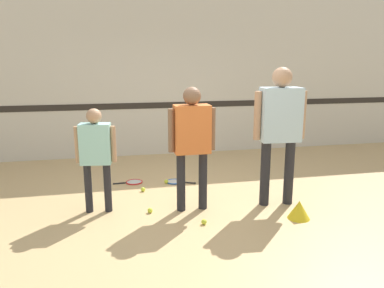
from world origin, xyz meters
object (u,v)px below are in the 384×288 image
(person_student_left, at_px, (96,149))
(racket_spare_on_floor, at_px, (176,182))
(tennis_ball_by_spare_racket, at_px, (166,181))
(racket_second_spare, at_px, (133,182))
(tennis_ball_stray_left, at_px, (150,210))
(person_student_right, at_px, (280,122))
(tennis_ball_near_instructor, at_px, (204,222))
(tennis_ball_stray_right, at_px, (143,189))
(training_cone, at_px, (299,210))
(person_instructor, at_px, (192,136))

(person_student_left, height_order, racket_spare_on_floor, person_student_left)
(tennis_ball_by_spare_racket, bearing_deg, racket_second_spare, 164.06)
(tennis_ball_stray_left, bearing_deg, person_student_right, -1.53)
(tennis_ball_by_spare_racket, relative_size, tennis_ball_stray_left, 1.00)
(racket_second_spare, distance_m, tennis_ball_near_instructor, 1.90)
(tennis_ball_stray_right, bearing_deg, racket_spare_on_floor, 30.51)
(person_student_left, bearing_deg, racket_spare_on_floor, 46.99)
(racket_second_spare, relative_size, tennis_ball_stray_right, 7.33)
(racket_second_spare, distance_m, tennis_ball_stray_right, 0.46)
(racket_second_spare, bearing_deg, tennis_ball_near_instructor, 108.70)
(person_student_left, distance_m, training_cone, 2.65)
(tennis_ball_stray_right, xyz_separation_m, training_cone, (1.81, -1.39, 0.08))
(person_instructor, height_order, tennis_ball_stray_left, person_instructor)
(racket_spare_on_floor, height_order, tennis_ball_stray_right, tennis_ball_stray_right)
(person_student_right, xyz_separation_m, training_cone, (0.07, -0.52, -1.02))
(racket_spare_on_floor, bearing_deg, person_student_right, -19.36)
(person_student_right, xyz_separation_m, tennis_ball_near_instructor, (-1.12, -0.44, -1.11))
(person_student_left, relative_size, tennis_ball_stray_right, 20.41)
(tennis_ball_stray_right, height_order, training_cone, training_cone)
(person_instructor, height_order, racket_second_spare, person_instructor)
(training_cone, bearing_deg, racket_second_spare, 136.57)
(person_instructor, xyz_separation_m, tennis_ball_stray_left, (-0.56, -0.01, -0.96))
(person_instructor, distance_m, racket_second_spare, 1.75)
(person_student_right, relative_size, training_cone, 6.62)
(racket_spare_on_floor, height_order, tennis_ball_stray_left, tennis_ball_stray_left)
(racket_spare_on_floor, xyz_separation_m, tennis_ball_near_instructor, (0.07, -1.63, 0.02))
(racket_spare_on_floor, relative_size, training_cone, 1.80)
(racket_second_spare, distance_m, tennis_ball_stray_left, 1.28)
(person_student_left, xyz_separation_m, tennis_ball_stray_right, (0.62, 0.63, -0.80))
(racket_spare_on_floor, height_order, training_cone, training_cone)
(racket_spare_on_floor, bearing_deg, person_student_left, -115.08)
(tennis_ball_stray_left, bearing_deg, racket_second_spare, 96.47)
(tennis_ball_stray_right, bearing_deg, person_student_right, -26.52)
(tennis_ball_by_spare_racket, relative_size, tennis_ball_stray_right, 1.00)
(tennis_ball_stray_left, bearing_deg, racket_spare_on_floor, 65.22)
(person_instructor, bearing_deg, tennis_ball_stray_right, 124.73)
(tennis_ball_near_instructor, height_order, tennis_ball_stray_right, same)
(racket_spare_on_floor, distance_m, tennis_ball_near_instructor, 1.63)
(tennis_ball_by_spare_racket, xyz_separation_m, training_cone, (1.42, -1.68, 0.08))
(person_instructor, relative_size, person_student_right, 0.87)
(tennis_ball_stray_right, bearing_deg, person_student_left, -134.51)
(person_student_left, distance_m, tennis_ball_stray_left, 1.04)
(person_student_left, relative_size, racket_second_spare, 2.79)
(person_student_right, height_order, tennis_ball_stray_right, person_student_right)
(person_student_left, height_order, person_student_right, person_student_right)
(racket_second_spare, bearing_deg, person_student_right, 140.55)
(person_student_left, bearing_deg, tennis_ball_near_instructor, -20.78)
(tennis_ball_near_instructor, xyz_separation_m, training_cone, (1.19, -0.08, 0.08))
(racket_spare_on_floor, xyz_separation_m, training_cone, (1.26, -1.71, 0.11))
(tennis_ball_by_spare_racket, bearing_deg, tennis_ball_near_instructor, -82.10)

